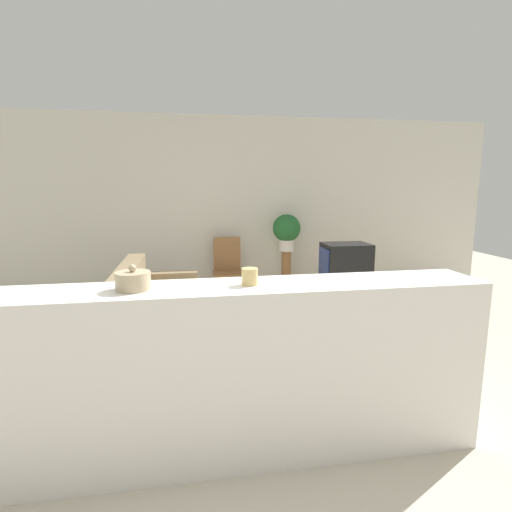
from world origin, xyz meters
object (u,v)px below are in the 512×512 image
(wooden_chair, at_px, (228,267))
(television, at_px, (345,262))
(potted_plant, at_px, (287,230))
(decorative_bowl, at_px, (133,281))
(couch, at_px, (156,315))

(wooden_chair, bearing_deg, television, -41.04)
(potted_plant, bearing_deg, decorative_bowl, -117.01)
(television, distance_m, decorative_bowl, 3.20)
(potted_plant, distance_m, decorative_bowl, 3.87)
(television, relative_size, decorative_bowl, 2.89)
(television, xyz_separation_m, potted_plant, (-0.45, 1.17, 0.28))
(wooden_chair, xyz_separation_m, decorative_bowl, (-0.88, -3.44, 0.64))
(wooden_chair, relative_size, decorative_bowl, 4.75)
(couch, relative_size, wooden_chair, 1.82)
(decorative_bowl, bearing_deg, couch, 91.46)
(television, height_order, wooden_chair, television)
(television, height_order, decorative_bowl, decorative_bowl)
(couch, bearing_deg, potted_plant, 38.72)
(couch, bearing_deg, television, 7.10)
(television, xyz_separation_m, wooden_chair, (-1.33, 1.16, -0.26))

